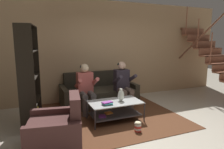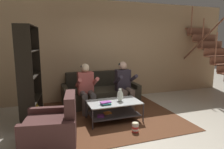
# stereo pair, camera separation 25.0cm
# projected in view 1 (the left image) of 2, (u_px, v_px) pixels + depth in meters

# --- Properties ---
(ground) EXTENTS (16.80, 16.80, 0.00)m
(ground) POSITION_uv_depth(u_px,v_px,m) (147.00, 129.00, 4.01)
(ground) COLOR #BEB5A3
(back_partition) EXTENTS (8.40, 0.12, 2.90)m
(back_partition) POSITION_uv_depth(u_px,v_px,m) (104.00, 51.00, 6.01)
(back_partition) COLOR tan
(back_partition) RESTS_ON ground
(staircase_run) EXTENTS (0.98, 2.67, 3.09)m
(staircase_run) POSITION_uv_depth(u_px,v_px,m) (217.00, 59.00, 6.10)
(staircase_run) COLOR #9D5D42
(staircase_run) RESTS_ON ground
(couch) EXTENTS (2.05, 0.96, 0.86)m
(couch) POSITION_uv_depth(u_px,v_px,m) (98.00, 94.00, 5.60)
(couch) COLOR #302B21
(couch) RESTS_ON ground
(person_seated_left) EXTENTS (0.50, 0.58, 1.19)m
(person_seated_left) POSITION_uv_depth(u_px,v_px,m) (86.00, 87.00, 4.84)
(person_seated_left) COLOR #514A48
(person_seated_left) RESTS_ON ground
(person_seated_right) EXTENTS (0.50, 0.58, 1.21)m
(person_seated_right) POSITION_uv_depth(u_px,v_px,m) (123.00, 83.00, 5.22)
(person_seated_right) COLOR brown
(person_seated_right) RESTS_ON ground
(coffee_table) EXTENTS (1.15, 0.66, 0.43)m
(coffee_table) POSITION_uv_depth(u_px,v_px,m) (115.00, 108.00, 4.39)
(coffee_table) COLOR #BABEBD
(coffee_table) RESTS_ON ground
(area_rug) EXTENTS (3.00, 3.25, 0.01)m
(area_rug) POSITION_uv_depth(u_px,v_px,m) (108.00, 112.00, 4.93)
(area_rug) COLOR #57311D
(area_rug) RESTS_ON ground
(vase) EXTENTS (0.14, 0.14, 0.28)m
(vase) POSITION_uv_depth(u_px,v_px,m) (121.00, 95.00, 4.39)
(vase) COLOR silver
(vase) RESTS_ON coffee_table
(book_stack) EXTENTS (0.24, 0.17, 0.06)m
(book_stack) POSITION_uv_depth(u_px,v_px,m) (107.00, 103.00, 4.15)
(book_stack) COLOR teal
(book_stack) RESTS_ON coffee_table
(bookshelf) EXTENTS (0.43, 1.05, 2.05)m
(bookshelf) POSITION_uv_depth(u_px,v_px,m) (28.00, 88.00, 4.04)
(bookshelf) COLOR black
(bookshelf) RESTS_ON ground
(armchair) EXTENTS (0.97, 0.98, 0.89)m
(armchair) POSITION_uv_depth(u_px,v_px,m) (57.00, 131.00, 3.27)
(armchair) COLOR #4B2B28
(armchair) RESTS_ON ground
(popcorn_tub) EXTENTS (0.13, 0.13, 0.21)m
(popcorn_tub) POSITION_uv_depth(u_px,v_px,m) (138.00, 127.00, 3.86)
(popcorn_tub) COLOR red
(popcorn_tub) RESTS_ON ground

